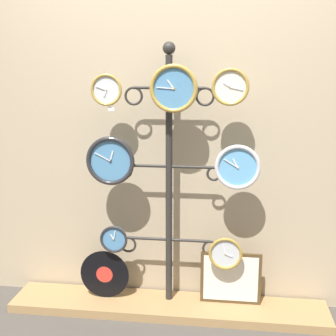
% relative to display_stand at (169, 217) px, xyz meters
% --- Properties ---
extents(shop_wall, '(4.40, 0.04, 2.80)m').
position_rel_display_stand_xyz_m(shop_wall, '(0.00, 0.16, 0.73)').
color(shop_wall, tan).
rests_on(shop_wall, ground_plane).
extents(low_shelf, '(2.20, 0.36, 0.06)m').
position_rel_display_stand_xyz_m(low_shelf, '(0.00, -0.06, -0.64)').
color(low_shelf, '#9E7A4C').
rests_on(low_shelf, ground_plane).
extents(display_stand, '(0.70, 0.39, 1.83)m').
position_rel_display_stand_xyz_m(display_stand, '(0.00, 0.00, 0.00)').
color(display_stand, '#282623').
rests_on(display_stand, ground_plane).
extents(clock_top_left, '(0.21, 0.04, 0.21)m').
position_rel_display_stand_xyz_m(clock_top_left, '(-0.39, -0.07, 0.86)').
color(clock_top_left, silver).
extents(clock_top_center, '(0.30, 0.04, 0.30)m').
position_rel_display_stand_xyz_m(clock_top_center, '(0.04, -0.11, 0.87)').
color(clock_top_center, '#4C84B2').
extents(clock_top_right, '(0.23, 0.04, 0.23)m').
position_rel_display_stand_xyz_m(clock_top_right, '(0.39, -0.08, 0.88)').
color(clock_top_right, silver).
extents(clock_middle_left, '(0.33, 0.04, 0.33)m').
position_rel_display_stand_xyz_m(clock_middle_left, '(-0.38, -0.09, 0.40)').
color(clock_middle_left, '#4C84B2').
extents(clock_middle_right, '(0.29, 0.04, 0.29)m').
position_rel_display_stand_xyz_m(clock_middle_right, '(0.45, -0.09, 0.38)').
color(clock_middle_right, '#60A8DB').
extents(clock_bottom_left, '(0.19, 0.04, 0.19)m').
position_rel_display_stand_xyz_m(clock_bottom_left, '(-0.37, -0.08, -0.15)').
color(clock_bottom_left, '#4C84B2').
extents(clock_bottom_right, '(0.23, 0.04, 0.23)m').
position_rel_display_stand_xyz_m(clock_bottom_right, '(0.39, -0.08, -0.21)').
color(clock_bottom_right, silver).
extents(vinyl_record, '(0.35, 0.01, 0.35)m').
position_rel_display_stand_xyz_m(vinyl_record, '(-0.45, -0.04, -0.43)').
color(vinyl_record, black).
rests_on(vinyl_record, low_shelf).
extents(picture_frame, '(0.42, 0.02, 0.37)m').
position_rel_display_stand_xyz_m(picture_frame, '(0.43, -0.00, -0.42)').
color(picture_frame, '#4C381E').
rests_on(picture_frame, low_shelf).
extents(price_tag_upper, '(0.04, 0.00, 0.03)m').
position_rel_display_stand_xyz_m(price_tag_upper, '(-0.37, -0.08, 0.74)').
color(price_tag_upper, white).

